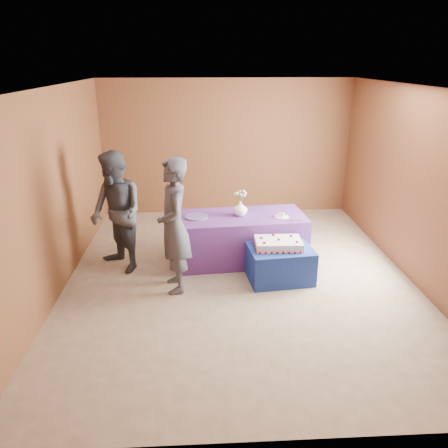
{
  "coord_description": "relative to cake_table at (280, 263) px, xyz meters",
  "views": [
    {
      "loc": [
        -0.54,
        -5.78,
        3.03
      ],
      "look_at": [
        -0.21,
        0.1,
        0.8
      ],
      "focal_mm": 35.0,
      "sensor_mm": 36.0,
      "label": 1
    }
  ],
  "objects": [
    {
      "name": "cake_table",
      "position": [
        0.0,
        0.0,
        0.0
      ],
      "size": [
        0.98,
        0.8,
        0.5
      ],
      "primitive_type": "cube",
      "rotation": [
        0.0,
        0.0,
        0.12
      ],
      "color": "navy",
      "rests_on": "ground"
    },
    {
      "name": "vase",
      "position": [
        -0.52,
        0.71,
        0.62
      ],
      "size": [
        0.27,
        0.27,
        0.23
      ],
      "primitive_type": "imported",
      "rotation": [
        0.0,
        0.0,
        0.28
      ],
      "color": "white",
      "rests_on": "serving_table"
    },
    {
      "name": "serving_table",
      "position": [
        -0.51,
        0.7,
        0.12
      ],
      "size": [
        2.08,
        1.08,
        0.75
      ],
      "primitive_type": "cube",
      "rotation": [
        0.0,
        0.0,
        0.09
      ],
      "color": "#5D3188",
      "rests_on": "ground"
    },
    {
      "name": "guest_left",
      "position": [
        -1.49,
        -0.19,
        0.68
      ],
      "size": [
        0.56,
        0.75,
        1.86
      ],
      "primitive_type": "imported",
      "rotation": [
        0.0,
        0.0,
        -1.39
      ],
      "color": "#3C3C47",
      "rests_on": "ground"
    },
    {
      "name": "knife",
      "position": [
        0.25,
        0.43,
        0.5
      ],
      "size": [
        0.26,
        0.06,
        0.0
      ],
      "primitive_type": "cube",
      "rotation": [
        0.0,
        0.0,
        -0.13
      ],
      "color": "#B0B0B4",
      "rests_on": "serving_table"
    },
    {
      "name": "guest_right",
      "position": [
        -2.37,
        0.48,
        0.66
      ],
      "size": [
        1.09,
        1.12,
        1.82
      ],
      "primitive_type": "imported",
      "rotation": [
        0.0,
        0.0,
        -0.88
      ],
      "color": "#363841",
      "rests_on": "ground"
    },
    {
      "name": "cake_slice",
      "position": [
        0.11,
        0.59,
        0.54
      ],
      "size": [
        0.08,
        0.08,
        0.08
      ],
      "rotation": [
        0.0,
        0.0,
        -0.31
      ],
      "color": "white",
      "rests_on": "plate"
    },
    {
      "name": "room_shell",
      "position": [
        -0.59,
        0.11,
        1.55
      ],
      "size": [
        5.04,
        6.04,
        2.72
      ],
      "color": "brown",
      "rests_on": "ground"
    },
    {
      "name": "ground",
      "position": [
        -0.59,
        0.11,
        -0.25
      ],
      "size": [
        6.0,
        6.0,
        0.0
      ],
      "primitive_type": "plane",
      "color": "tan",
      "rests_on": "ground"
    },
    {
      "name": "platter",
      "position": [
        -1.2,
        0.65,
        0.51
      ],
      "size": [
        0.47,
        0.47,
        0.02
      ],
      "primitive_type": "cylinder",
      "rotation": [
        0.0,
        0.0,
        0.4
      ],
      "color": "#614F9E",
      "rests_on": "serving_table"
    },
    {
      "name": "plate",
      "position": [
        0.11,
        0.59,
        0.51
      ],
      "size": [
        0.26,
        0.26,
        0.01
      ],
      "primitive_type": "cylinder",
      "rotation": [
        0.0,
        0.0,
        -0.22
      ],
      "color": "white",
      "rests_on": "serving_table"
    },
    {
      "name": "flower_spray",
      "position": [
        -0.52,
        0.71,
        0.86
      ],
      "size": [
        0.2,
        0.2,
        0.15
      ],
      "color": "#376729",
      "rests_on": "vase"
    },
    {
      "name": "sheet_cake",
      "position": [
        -0.03,
        0.01,
        0.31
      ],
      "size": [
        0.7,
        0.49,
        0.16
      ],
      "rotation": [
        0.0,
        0.0,
        -0.02
      ],
      "color": "white",
      "rests_on": "cake_table"
    }
  ]
}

